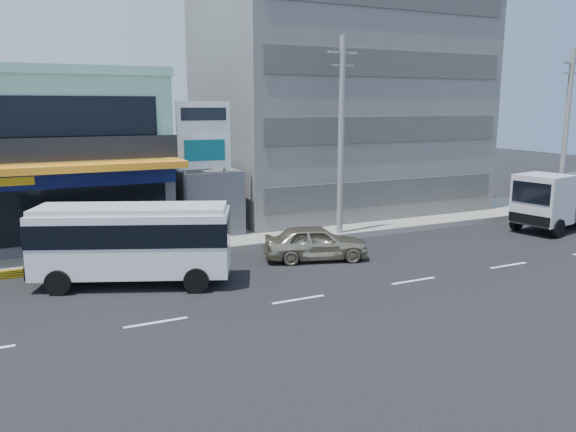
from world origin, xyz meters
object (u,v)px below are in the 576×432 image
at_px(utility_pole_near, 341,137).
at_px(motorcycle_rider, 137,261).
at_px(sedan, 316,242).
at_px(utility_pole_far, 566,131).
at_px(minibus, 133,238).
at_px(tanker_truck, 566,197).
at_px(concrete_building, 335,100).
at_px(satellite_dish, 204,167).
at_px(shop_building, 31,160).
at_px(billboard, 204,143).

relative_size(utility_pole_near, motorcycle_rider, 4.63).
xyz_separation_m(utility_pole_near, sedan, (-3.00, -3.05, -4.37)).
bearing_deg(utility_pole_near, motorcycle_rider, -166.76).
relative_size(utility_pole_far, minibus, 1.32).
height_order(minibus, tanker_truck, tanker_truck).
height_order(concrete_building, sedan, concrete_building).
relative_size(satellite_dish, motorcycle_rider, 0.70).
relative_size(shop_building, concrete_building, 0.77).
height_order(concrete_building, satellite_dish, concrete_building).
xyz_separation_m(billboard, sedan, (3.50, -4.85, -4.15)).
distance_m(shop_building, motorcycle_rider, 10.20).
bearing_deg(billboard, sedan, -54.18).
height_order(shop_building, utility_pole_near, utility_pole_near).
bearing_deg(sedan, shop_building, 65.54).
bearing_deg(tanker_truck, motorcycle_rider, 178.69).
bearing_deg(concrete_building, tanker_truck, -50.69).
height_order(satellite_dish, minibus, satellite_dish).
relative_size(shop_building, motorcycle_rider, 5.75).
height_order(utility_pole_far, tanker_truck, utility_pole_far).
bearing_deg(tanker_truck, billboard, 165.86).
relative_size(concrete_building, tanker_truck, 1.94).
xyz_separation_m(satellite_dish, utility_pole_far, (22.00, -3.60, 1.57)).
relative_size(satellite_dish, tanker_truck, 0.18).
bearing_deg(utility_pole_near, shop_building, 154.94).
xyz_separation_m(billboard, utility_pole_far, (22.50, -1.80, 0.22)).
height_order(shop_building, billboard, shop_building).
distance_m(concrete_building, motorcycle_rider, 18.86).
height_order(concrete_building, tanker_truck, concrete_building).
xyz_separation_m(utility_pole_near, minibus, (-10.88, -3.17, -3.34)).
bearing_deg(sedan, concrete_building, -16.68).
bearing_deg(satellite_dish, billboard, -105.52).
height_order(billboard, utility_pole_far, utility_pole_far).
xyz_separation_m(utility_pole_near, tanker_truck, (12.71, -3.04, -3.47)).
relative_size(shop_building, billboard, 1.80).
distance_m(concrete_building, tanker_truck, 14.74).
distance_m(concrete_building, utility_pole_near, 8.79).
bearing_deg(shop_building, tanker_truck, -19.74).
height_order(billboard, utility_pole_near, utility_pole_near).
xyz_separation_m(tanker_truck, motorcycle_rider, (-23.35, 0.54, -0.97)).
height_order(utility_pole_far, sedan, utility_pole_far).
height_order(tanker_truck, motorcycle_rider, tanker_truck).
relative_size(utility_pole_near, minibus, 1.32).
distance_m(satellite_dish, utility_pole_near, 7.17).
bearing_deg(sedan, tanker_truck, -73.32).
bearing_deg(sedan, satellite_dish, 40.92).
xyz_separation_m(minibus, motorcycle_rider, (0.24, 0.67, -1.10)).
bearing_deg(motorcycle_rider, minibus, -110.14).
bearing_deg(concrete_building, utility_pole_far, -32.35).
bearing_deg(motorcycle_rider, shop_building, 110.39).
distance_m(billboard, utility_pole_near, 6.75).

